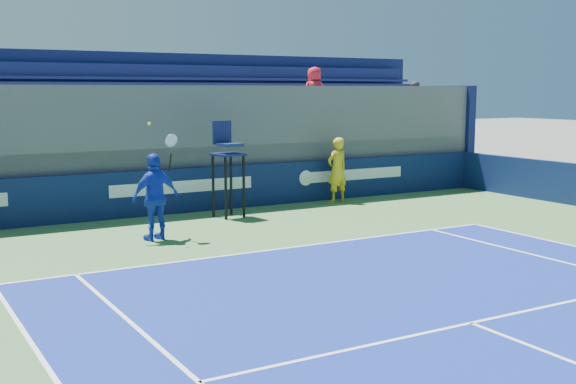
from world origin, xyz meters
TOP-DOWN VIEW (x-y plane):
  - ball_person at (4.58, 16.54)m, footprint 0.74×0.53m
  - back_hoarding at (0.00, 17.10)m, footprint 20.40×0.21m
  - umpire_chair at (0.76, 15.89)m, footprint 0.81×0.81m
  - tennis_player at (-1.84, 14.05)m, footprint 1.18×0.69m
  - stadium_seating at (0.02, 19.15)m, footprint 21.00×4.05m

SIDE VIEW (x-z plane):
  - back_hoarding at x=0.00m, z-range 0.00..1.20m
  - ball_person at x=4.58m, z-range 0.01..1.90m
  - tennis_player at x=-1.84m, z-range -0.32..2.25m
  - umpire_chair at x=0.76m, z-range 0.29..2.77m
  - stadium_seating at x=0.02m, z-range -0.37..4.03m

